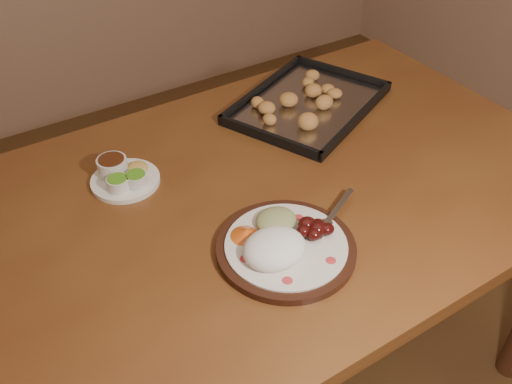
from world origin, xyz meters
TOP-DOWN VIEW (x-y plane):
  - dining_table at (0.11, 0.24)m, footprint 1.51×0.91m
  - dinner_plate at (0.05, 0.06)m, footprint 0.35×0.27m
  - condiment_saucer at (-0.13, 0.43)m, footprint 0.15×0.15m
  - baking_tray at (0.41, 0.47)m, footprint 0.50×0.44m

SIDE VIEW (x-z plane):
  - dining_table at x=0.11m, z-range 0.28..1.03m
  - baking_tray at x=0.41m, z-range 0.74..0.78m
  - condiment_saucer at x=-0.13m, z-range 0.74..0.79m
  - dinner_plate at x=0.05m, z-range 0.74..0.80m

